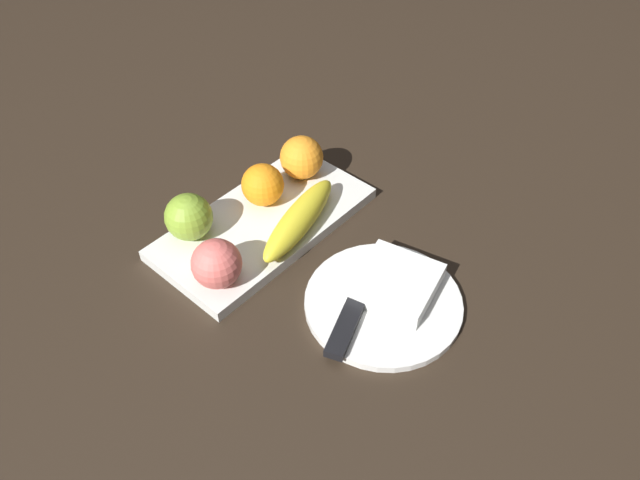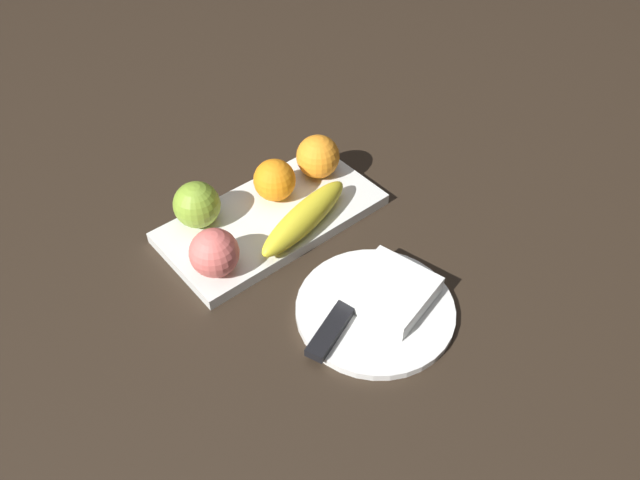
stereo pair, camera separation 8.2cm
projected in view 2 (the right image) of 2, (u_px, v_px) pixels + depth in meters
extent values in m
plane|color=black|center=(264.00, 211.00, 0.93)|extent=(2.40, 2.40, 0.00)
cube|color=silver|center=(272.00, 218.00, 0.91)|extent=(0.32, 0.16, 0.02)
sphere|color=#81A730|center=(197.00, 205.00, 0.87)|extent=(0.07, 0.07, 0.07)
ellipsoid|color=yellow|center=(305.00, 217.00, 0.87)|extent=(0.19, 0.08, 0.04)
sphere|color=orange|center=(319.00, 157.00, 0.94)|extent=(0.07, 0.07, 0.07)
sphere|color=orange|center=(273.00, 179.00, 0.91)|extent=(0.06, 0.06, 0.06)
sphere|color=#E56860|center=(214.00, 253.00, 0.80)|extent=(0.07, 0.07, 0.07)
cylinder|color=white|center=(375.00, 310.00, 0.79)|extent=(0.20, 0.20, 0.01)
cube|color=white|center=(390.00, 291.00, 0.79)|extent=(0.12, 0.12, 0.02)
cube|color=silver|center=(353.00, 299.00, 0.80)|extent=(0.15, 0.07, 0.00)
cube|color=black|center=(331.00, 330.00, 0.76)|extent=(0.09, 0.05, 0.01)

